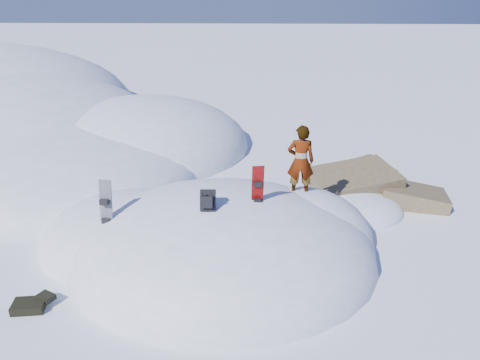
{
  "coord_description": "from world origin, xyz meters",
  "views": [
    {
      "loc": [
        0.67,
        -9.13,
        5.87
      ],
      "look_at": [
        0.39,
        0.3,
        1.79
      ],
      "focal_mm": 35.0,
      "sensor_mm": 36.0,
      "label": 1
    }
  ],
  "objects_px": {
    "snowboard_dark": "(106,213)",
    "backpack": "(208,200)",
    "snowboard_red": "(257,194)",
    "person": "(301,161)"
  },
  "relations": [
    {
      "from": "snowboard_red",
      "to": "backpack",
      "type": "distance_m",
      "value": 1.11
    },
    {
      "from": "snowboard_dark",
      "to": "snowboard_red",
      "type": "bearing_deg",
      "value": 14.72
    },
    {
      "from": "snowboard_red",
      "to": "person",
      "type": "distance_m",
      "value": 1.49
    },
    {
      "from": "snowboard_dark",
      "to": "backpack",
      "type": "xyz_separation_m",
      "value": [
        2.23,
        -0.22,
        0.44
      ]
    },
    {
      "from": "snowboard_red",
      "to": "backpack",
      "type": "height_order",
      "value": "snowboard_red"
    },
    {
      "from": "snowboard_dark",
      "to": "backpack",
      "type": "distance_m",
      "value": 2.28
    },
    {
      "from": "snowboard_dark",
      "to": "person",
      "type": "xyz_separation_m",
      "value": [
        4.25,
        1.26,
        0.76
      ]
    },
    {
      "from": "backpack",
      "to": "snowboard_red",
      "type": "bearing_deg",
      "value": 22.68
    },
    {
      "from": "backpack",
      "to": "person",
      "type": "bearing_deg",
      "value": 35.88
    },
    {
      "from": "snowboard_dark",
      "to": "backpack",
      "type": "relative_size",
      "value": 2.85
    }
  ]
}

